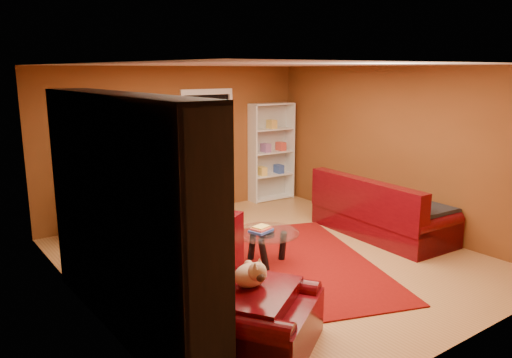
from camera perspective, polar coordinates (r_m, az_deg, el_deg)
floor at (r=6.95m, az=1.96°, el=-9.27°), size 5.00×5.50×0.05m
ceiling at (r=6.45m, az=2.14°, el=13.15°), size 5.00×5.50×0.05m
wall_back at (r=8.90m, az=-9.04°, el=4.24°), size 5.00×0.05×2.60m
wall_left at (r=5.43m, az=-19.47°, el=-1.53°), size 0.05×5.50×2.60m
wall_right at (r=8.35m, az=15.88°, el=3.39°), size 0.05×5.50×2.60m
doorway at (r=9.18m, az=-5.52°, el=3.01°), size 1.06×0.60×2.16m
rug at (r=6.66m, az=1.31°, el=-9.93°), size 3.64×3.92×0.02m
media_unit at (r=5.02m, az=-14.72°, el=-3.94°), size 0.56×3.05×2.33m
christmas_tree at (r=7.83m, az=-16.04°, el=0.71°), size 1.36×1.36×2.10m
gift_box_teal at (r=7.88m, az=-17.16°, el=-5.78°), size 0.38×0.38×0.31m
gift_box_green at (r=7.91m, az=-8.76°, el=-5.59°), size 0.29×0.29×0.23m
gift_box_red at (r=8.12m, az=-14.04°, el=-5.35°), size 0.29×0.29×0.23m
white_bookshelf at (r=9.81m, az=1.79°, el=3.08°), size 0.92×0.37×1.96m
armchair at (r=4.72m, az=-0.28°, el=-13.75°), size 1.64×1.64×0.93m
dog at (r=4.68m, az=-0.64°, el=-10.92°), size 0.50×0.47×0.30m
sofa at (r=8.02m, az=14.27°, el=-2.91°), size 1.10×2.26×0.95m
coffee_table at (r=6.69m, az=1.17°, el=-7.82°), size 1.07×1.07×0.55m
acrylic_chair at (r=7.24m, az=-7.95°, el=-4.38°), size 0.59×0.62×0.93m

